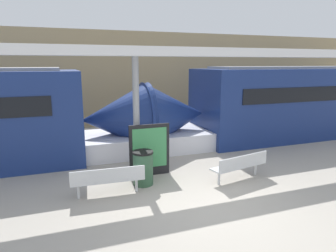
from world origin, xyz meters
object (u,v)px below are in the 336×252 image
Objects in this scene: bench_near at (240,164)px; support_column_near at (136,117)px; trash_bin at (143,168)px; poster_board at (150,150)px; bench_far at (108,178)px; train_left at (299,103)px.

support_column_near is (-2.64, 1.64, 1.29)m from bench_near.
trash_bin is (-2.72, 0.67, 0.01)m from bench_near.
bench_near is at bearing -13.92° from trash_bin.
poster_board is at bearing -51.04° from support_column_near.
support_column_near is at bearing 128.96° from poster_board.
bench_far is 1.79m from poster_board.
train_left reaches higher than bench_far.
support_column_near is (-0.29, 0.36, 0.97)m from poster_board.
bench_far is 1.13m from trash_bin.
train_left is 8.55m from poster_board.
trash_bin is 0.61× the size of poster_board.
support_column_near reaches higher than bench_far.
bench_near is 3.76m from bench_far.
support_column_near reaches higher than train_left.
trash_bin is at bearing -94.60° from support_column_near.
train_left reaches higher than trash_bin.
bench_far is at bearing -156.86° from trash_bin.
train_left reaches higher than bench_near.
poster_board is (-8.08, -2.71, -0.71)m from train_left.
trash_bin reaches higher than bench_far.
bench_far is 1.18× the size of poster_board.
train_left is 15.40× the size of trash_bin.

